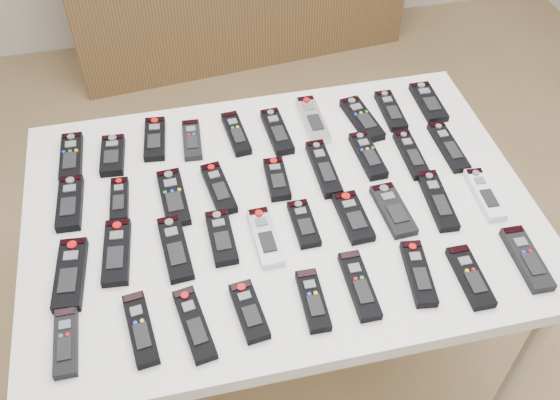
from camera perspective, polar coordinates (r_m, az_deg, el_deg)
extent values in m
plane|color=olive|center=(2.24, 2.02, -12.13)|extent=(4.00, 4.00, 0.00)
cube|color=white|center=(1.56, 0.00, -1.00)|extent=(1.25, 0.88, 0.04)
cylinder|color=beige|center=(1.86, 20.70, -14.81)|extent=(0.04, 0.04, 0.74)
cylinder|color=beige|center=(2.12, -17.46, -3.03)|extent=(0.04, 0.04, 0.74)
cylinder|color=beige|center=(2.23, 12.11, 1.75)|extent=(0.04, 0.04, 0.74)
cube|color=black|center=(1.74, -18.54, 3.68)|extent=(0.06, 0.18, 0.02)
cube|color=black|center=(1.72, -15.06, 3.97)|extent=(0.07, 0.15, 0.02)
cube|color=black|center=(1.74, -11.38, 5.50)|extent=(0.07, 0.17, 0.02)
cube|color=black|center=(1.73, -8.05, 5.46)|extent=(0.06, 0.15, 0.02)
cube|color=black|center=(1.73, -4.04, 6.09)|extent=(0.06, 0.17, 0.02)
cube|color=black|center=(1.73, -0.28, 6.29)|extent=(0.06, 0.18, 0.02)
cube|color=#B7B7BC|center=(1.77, 3.03, 7.32)|extent=(0.05, 0.19, 0.02)
cube|color=black|center=(1.79, 7.50, 7.35)|extent=(0.08, 0.19, 0.02)
cube|color=black|center=(1.83, 10.09, 8.05)|extent=(0.05, 0.17, 0.02)
cube|color=black|center=(1.88, 13.41, 8.71)|extent=(0.06, 0.17, 0.02)
cube|color=black|center=(1.62, -18.65, -0.26)|extent=(0.07, 0.18, 0.02)
cube|color=black|center=(1.60, -14.47, 0.00)|extent=(0.05, 0.14, 0.02)
cube|color=black|center=(1.57, -9.72, 0.23)|extent=(0.07, 0.19, 0.02)
cube|color=black|center=(1.58, -5.63, 1.06)|extent=(0.07, 0.18, 0.02)
cube|color=black|center=(1.60, -0.28, 1.94)|extent=(0.06, 0.14, 0.02)
cube|color=black|center=(1.63, 4.01, 2.90)|extent=(0.05, 0.20, 0.02)
cube|color=black|center=(1.68, 8.04, 4.07)|extent=(0.06, 0.17, 0.02)
cube|color=black|center=(1.70, 11.91, 4.08)|extent=(0.05, 0.18, 0.02)
cube|color=black|center=(1.75, 15.13, 4.73)|extent=(0.05, 0.19, 0.02)
cube|color=black|center=(1.48, -18.62, -6.44)|extent=(0.08, 0.20, 0.02)
cube|color=black|center=(1.49, -14.71, -4.62)|extent=(0.08, 0.19, 0.02)
cube|color=black|center=(1.47, -9.57, -4.36)|extent=(0.07, 0.19, 0.02)
cube|color=black|center=(1.47, -5.38, -3.42)|extent=(0.06, 0.16, 0.02)
cube|color=#B7B7BC|center=(1.47, -1.35, -3.40)|extent=(0.06, 0.18, 0.02)
cube|color=black|center=(1.50, 2.19, -2.17)|extent=(0.05, 0.14, 0.02)
cube|color=black|center=(1.52, 6.71, -1.57)|extent=(0.07, 0.16, 0.02)
cube|color=black|center=(1.55, 10.31, -0.90)|extent=(0.07, 0.17, 0.02)
cube|color=black|center=(1.59, 14.21, -0.02)|extent=(0.06, 0.20, 0.02)
cube|color=silver|center=(1.64, 18.19, 0.49)|extent=(0.06, 0.17, 0.02)
cube|color=black|center=(1.38, -18.99, -12.19)|extent=(0.05, 0.16, 0.02)
cube|color=black|center=(1.35, -12.63, -11.43)|extent=(0.07, 0.18, 0.02)
cube|color=black|center=(1.34, -7.84, -11.18)|extent=(0.08, 0.19, 0.02)
cube|color=black|center=(1.35, -2.84, -10.12)|extent=(0.07, 0.15, 0.02)
cube|color=black|center=(1.36, 3.03, -9.15)|extent=(0.05, 0.15, 0.02)
cube|color=black|center=(1.39, 7.27, -7.74)|extent=(0.05, 0.18, 0.02)
cube|color=black|center=(1.43, 12.54, -6.55)|extent=(0.07, 0.18, 0.02)
cube|color=black|center=(1.46, 17.01, -6.73)|extent=(0.05, 0.17, 0.02)
cube|color=black|center=(1.53, 21.63, -5.00)|extent=(0.06, 0.18, 0.02)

